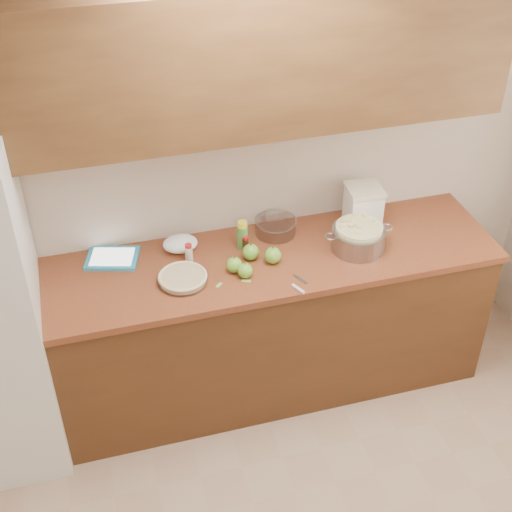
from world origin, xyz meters
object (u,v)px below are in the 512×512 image
object	(u,v)px
flour_canister	(363,206)
tablet	(112,258)
colander	(358,238)
pie	(183,278)

from	to	relation	value
flour_canister	tablet	bearing A→B (deg)	178.18
colander	flour_canister	distance (m)	0.24
colander	tablet	world-z (taller)	colander
pie	flour_canister	bearing A→B (deg)	12.62
colander	flour_canister	bearing A→B (deg)	62.40
colander	flour_canister	xyz separation A→B (m)	(0.11, 0.21, 0.05)
pie	tablet	bearing A→B (deg)	138.68
pie	flour_canister	world-z (taller)	flour_canister
flour_canister	tablet	xyz separation A→B (m)	(-1.39, 0.04, -0.11)
pie	colander	distance (m)	0.96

